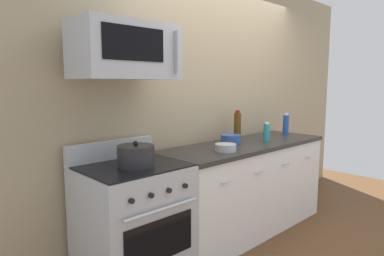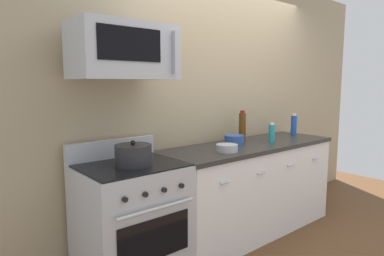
# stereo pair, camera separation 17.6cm
# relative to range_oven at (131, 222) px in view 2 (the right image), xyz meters

# --- Properties ---
(ground_plane) EXTENTS (6.11, 6.11, 0.00)m
(ground_plane) POSITION_rel_range_oven_xyz_m (1.37, -0.00, -0.47)
(ground_plane) COLOR brown
(back_wall) EXTENTS (5.09, 0.10, 2.70)m
(back_wall) POSITION_rel_range_oven_xyz_m (1.37, 0.41, 0.88)
(back_wall) COLOR tan
(back_wall) RESTS_ON ground_plane
(counter_unit) EXTENTS (2.00, 0.66, 0.92)m
(counter_unit) POSITION_rel_range_oven_xyz_m (1.37, -0.00, -0.01)
(counter_unit) COLOR white
(counter_unit) RESTS_ON ground_plane
(range_oven) EXTENTS (0.76, 0.69, 1.07)m
(range_oven) POSITION_rel_range_oven_xyz_m (0.00, 0.00, 0.00)
(range_oven) COLOR #B7BABF
(range_oven) RESTS_ON ground_plane
(microwave) EXTENTS (0.74, 0.44, 0.40)m
(microwave) POSITION_rel_range_oven_xyz_m (0.00, 0.04, 1.28)
(microwave) COLOR #B7BABF
(bottle_wine_amber) EXTENTS (0.07, 0.07, 0.32)m
(bottle_wine_amber) POSITION_rel_range_oven_xyz_m (1.43, 0.16, 0.60)
(bottle_wine_amber) COLOR #59330F
(bottle_wine_amber) RESTS_ON countertop_slab
(bottle_hot_sauce_red) EXTENTS (0.05, 0.05, 0.18)m
(bottle_hot_sauce_red) POSITION_rel_range_oven_xyz_m (1.68, -0.02, 0.54)
(bottle_hot_sauce_red) COLOR #B21914
(bottle_hot_sauce_red) RESTS_ON countertop_slab
(bottle_soda_blue) EXTENTS (0.07, 0.07, 0.26)m
(bottle_soda_blue) POSITION_rel_range_oven_xyz_m (2.19, 0.04, 0.57)
(bottle_soda_blue) COLOR #1E4CA5
(bottle_soda_blue) RESTS_ON countertop_slab
(bottle_dish_soap) EXTENTS (0.07, 0.07, 0.20)m
(bottle_dish_soap) POSITION_rel_range_oven_xyz_m (1.59, -0.09, 0.55)
(bottle_dish_soap) COLOR teal
(bottle_dish_soap) RESTS_ON countertop_slab
(bowl_blue_mixing) EXTENTS (0.20, 0.20, 0.09)m
(bowl_blue_mixing) POSITION_rel_range_oven_xyz_m (1.22, 0.08, 0.50)
(bowl_blue_mixing) COLOR #2D519E
(bowl_blue_mixing) RESTS_ON countertop_slab
(bowl_steel_prep) EXTENTS (0.19, 0.19, 0.07)m
(bowl_steel_prep) POSITION_rel_range_oven_xyz_m (0.90, -0.13, 0.49)
(bowl_steel_prep) COLOR #B2B5BA
(bowl_steel_prep) RESTS_ON countertop_slab
(stockpot) EXTENTS (0.27, 0.27, 0.19)m
(stockpot) POSITION_rel_range_oven_xyz_m (0.00, -0.05, 0.53)
(stockpot) COLOR #262628
(stockpot) RESTS_ON range_oven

